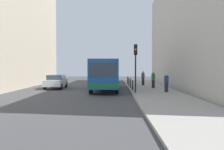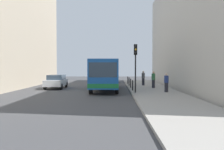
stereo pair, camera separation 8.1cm
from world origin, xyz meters
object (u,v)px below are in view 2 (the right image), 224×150
at_px(pedestrian_mid_sidewalk, 153,80).
at_px(pedestrian_near_signal, 166,83).
at_px(bollard_far, 129,81).
at_px(pedestrian_far_sidewalk, 143,78).
at_px(traffic_light, 135,59).
at_px(bollard_near, 133,85).
at_px(bus, 106,73).
at_px(bollard_farthest, 128,80).
at_px(car_behind_bus, 110,78).
at_px(bollard_mid, 131,83).
at_px(car_beside_bus, 56,81).

bearing_deg(pedestrian_mid_sidewalk, pedestrian_near_signal, 82.24).
xyz_separation_m(bollard_far, pedestrian_near_signal, (2.82, -7.80, 0.34)).
bearing_deg(pedestrian_far_sidewalk, traffic_light, -111.06).
bearing_deg(pedestrian_near_signal, bollard_near, 12.67).
relative_size(pedestrian_near_signal, pedestrian_mid_sidewalk, 0.95).
height_order(bus, pedestrian_mid_sidewalk, bus).
height_order(traffic_light, pedestrian_near_signal, traffic_light).
bearing_deg(traffic_light, bollard_farthest, 90.50).
height_order(pedestrian_mid_sidewalk, pedestrian_far_sidewalk, pedestrian_mid_sidewalk).
bearing_deg(bus, pedestrian_near_signal, 144.99).
height_order(car_behind_bus, bollard_near, car_behind_bus).
height_order(bollard_mid, bollard_far, same).
height_order(bollard_mid, pedestrian_near_signal, pedestrian_near_signal).
bearing_deg(car_behind_bus, bollard_mid, 107.42).
distance_m(bus, bollard_far, 4.91).
relative_size(car_behind_bus, bollard_far, 4.76).
distance_m(car_behind_bus, pedestrian_far_sidewalk, 8.10).
bearing_deg(bollard_farthest, bus, -110.03).
distance_m(car_beside_bus, pedestrian_far_sidewalk, 10.10).
distance_m(bollard_mid, bollard_far, 3.15).
height_order(car_behind_bus, pedestrian_near_signal, pedestrian_near_signal).
xyz_separation_m(bollard_mid, pedestrian_near_signal, (2.82, -4.65, 0.34)).
bearing_deg(pedestrian_far_sidewalk, car_behind_bus, 110.19).
distance_m(traffic_light, bollard_farthest, 11.70).
bearing_deg(car_beside_bus, bollard_mid, 174.02).
bearing_deg(bus, bollard_far, -123.17).
relative_size(car_behind_bus, bollard_farthest, 4.76).
height_order(bollard_far, pedestrian_near_signal, pedestrian_near_signal).
height_order(traffic_light, pedestrian_mid_sidewalk, traffic_light).
xyz_separation_m(car_behind_bus, pedestrian_near_signal, (5.27, -15.08, 0.19)).
bearing_deg(bus, traffic_light, 122.14).
bearing_deg(bus, bollard_near, 138.63).
bearing_deg(bollard_mid, pedestrian_mid_sidewalk, -5.31).
bearing_deg(bollard_farthest, car_beside_bus, -145.14).
distance_m(bollard_mid, pedestrian_far_sidewalk, 3.89).
bearing_deg(traffic_light, pedestrian_mid_sidewalk, 65.49).
xyz_separation_m(bus, bollard_mid, (2.61, 0.86, -1.10)).
distance_m(traffic_light, bollard_far, 8.64).
xyz_separation_m(bollard_near, bollard_far, (0.00, 6.30, 0.00)).
relative_size(car_behind_bus, pedestrian_mid_sidewalk, 2.62).
bearing_deg(traffic_light, bollard_near, 92.85).
distance_m(bollard_near, bollard_far, 6.30).
relative_size(traffic_light, pedestrian_far_sidewalk, 2.40).
xyz_separation_m(bollard_near, bollard_mid, (0.00, 3.15, 0.00)).
height_order(bus, pedestrian_far_sidewalk, bus).
height_order(traffic_light, bollard_mid, traffic_light).
relative_size(bollard_near, bollard_mid, 1.00).
bearing_deg(bollard_mid, pedestrian_near_signal, -58.74).
distance_m(car_beside_bus, traffic_light, 10.26).
bearing_deg(bus, bollard_mid, -161.89).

